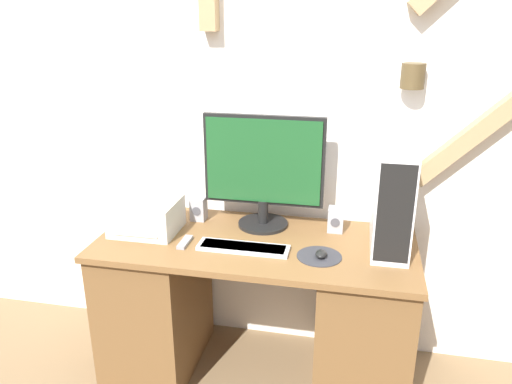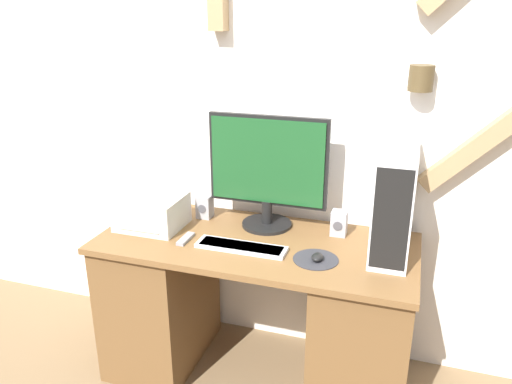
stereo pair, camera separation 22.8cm
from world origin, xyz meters
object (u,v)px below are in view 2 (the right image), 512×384
Objects in this scene: mouse at (317,257)px; computer_tower at (394,201)px; monitor at (268,168)px; speaker_left at (205,206)px; printer at (152,212)px; speaker_right at (339,223)px; remote_control at (186,239)px; keyboard at (241,247)px.

computer_tower is (0.29, 0.20, 0.22)m from mouse.
monitor reaches higher than computer_tower.
speaker_left is at bearing 173.93° from computer_tower.
speaker_right is (0.91, 0.19, -0.02)m from printer.
speaker_left reaches higher than remote_control.
remote_control is (-0.28, 0.00, -0.00)m from keyboard.
speaker_right is (0.04, 0.30, 0.04)m from mouse.
speaker_left reaches higher than mouse.
speaker_right reaches higher than keyboard.
speaker_right is (0.40, 0.29, 0.05)m from keyboard.
keyboard is (-0.04, -0.29, -0.30)m from monitor.
speaker_right is (0.36, 0.00, -0.24)m from monitor.
computer_tower is 0.98m from remote_control.
speaker_right reaches higher than remote_control.
printer is 2.57× the size of speaker_right.
monitor is at bearing 42.16° from remote_control.
monitor reaches higher than speaker_left.
printer reaches higher than remote_control.
mouse is 0.23× the size of printer.
mouse is 0.88m from printer.
computer_tower is at bearing 34.19° from mouse.
mouse is 0.59× the size of speaker_right.
monitor is 4.57× the size of remote_control.
computer_tower is 3.70× the size of remote_control.
mouse is (0.32, -0.30, -0.29)m from monitor.
speaker_left is (0.21, 0.19, -0.02)m from printer.
mouse reaches higher than remote_control.
computer_tower is 1.54× the size of printer.
computer_tower is at bearing -6.07° from speaker_left.
keyboard is 0.43m from speaker_left.
monitor is 1.42× the size of keyboard.
printer reaches higher than keyboard.
keyboard is 0.50m from speaker_right.
speaker_left is (-0.31, 0.29, 0.05)m from keyboard.
mouse is at bearing -0.99° from remote_control.
mouse is at bearing -24.46° from speaker_left.
mouse is 0.59× the size of speaker_left.
speaker_right is 0.74m from remote_control.
keyboard is 3.23× the size of remote_control.
printer is at bearing 172.78° from mouse.
printer is 2.57× the size of speaker_left.
printer reaches higher than speaker_left.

